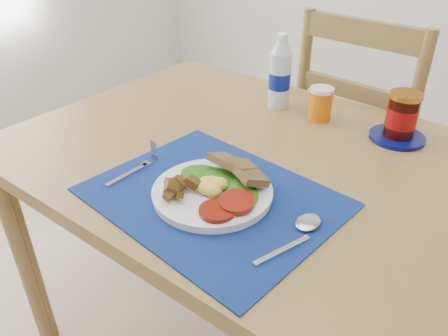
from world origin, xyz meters
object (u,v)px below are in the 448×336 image
(chair_far, at_px, (364,123))
(juice_glass, at_px, (320,105))
(water_bottle, at_px, (280,76))
(jam_on_saucer, at_px, (401,119))
(breakfast_plate, at_px, (209,189))

(chair_far, height_order, juice_glass, chair_far)
(water_bottle, xyz_separation_m, jam_on_saucer, (0.36, 0.01, -0.04))
(chair_far, relative_size, jam_on_saucer, 8.41)
(breakfast_plate, height_order, water_bottle, water_bottle)
(chair_far, distance_m, juice_glass, 0.41)
(jam_on_saucer, bearing_deg, chair_far, 120.77)
(water_bottle, distance_m, jam_on_saucer, 0.37)
(breakfast_plate, relative_size, juice_glass, 2.79)
(chair_far, xyz_separation_m, jam_on_saucer, (0.21, -0.35, 0.20))
(water_bottle, height_order, jam_on_saucer, water_bottle)
(chair_far, bearing_deg, water_bottle, 70.63)
(chair_far, distance_m, water_bottle, 0.46)
(juice_glass, bearing_deg, chair_far, 87.89)
(chair_far, distance_m, jam_on_saucer, 0.45)
(chair_far, bearing_deg, jam_on_saucer, 125.40)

